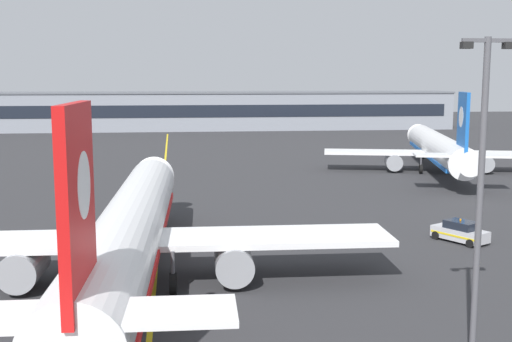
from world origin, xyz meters
The scene contains 7 objects.
taxiway_centreline centered at (0.00, 30.00, 0.00)m, with size 0.30×180.00×0.01m, color yellow.
airliner_foreground centered at (-1.08, 15.27, 3.37)m, with size 32.10×41.46×11.65m.
airliner_background centered at (35.45, 58.37, 3.15)m, with size 30.18×38.44×10.89m.
apron_lamp_post centered at (14.65, 2.65, 7.39)m, with size 2.24×0.90×14.15m.
service_car_nearest centered at (23.10, 23.16, 0.77)m, with size 3.68×4.53×1.79m.
safety_cone_by_nose_gear centered at (-0.86, 31.77, 0.26)m, with size 0.44×0.44×0.55m.
terminal_building centered at (7.06, 131.07, 4.52)m, with size 118.22×12.40×9.02m.
Camera 1 is at (2.37, -22.81, 12.53)m, focal length 45.13 mm.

